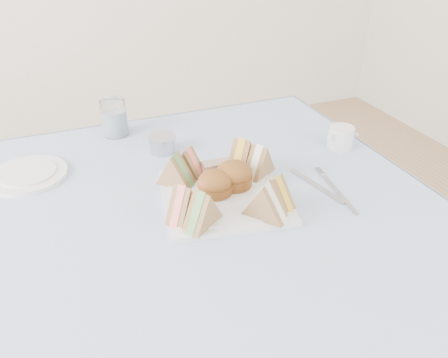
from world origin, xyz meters
name	(u,v)px	position (x,y,z in m)	size (l,w,h in m)	color
table	(206,329)	(0.00, 0.00, 0.37)	(0.90, 0.90, 0.74)	brown
tablecloth	(202,210)	(0.00, 0.00, 0.74)	(1.02, 1.02, 0.01)	#9DBCDA
serving_plate	(224,196)	(0.06, 0.02, 0.75)	(0.26, 0.26, 0.01)	silver
sandwich_fl_a	(183,201)	(-0.05, -0.03, 0.79)	(0.08, 0.04, 0.07)	#9F804C
sandwich_fl_b	(202,208)	(-0.02, -0.06, 0.80)	(0.09, 0.04, 0.08)	#9F804C
sandwich_fr_a	(276,191)	(0.14, -0.06, 0.79)	(0.08, 0.04, 0.07)	#9F804C
sandwich_fr_b	(265,200)	(0.10, -0.08, 0.80)	(0.09, 0.04, 0.08)	#9F804C
sandwich_bl_a	(176,169)	(-0.03, 0.10, 0.80)	(0.09, 0.04, 0.08)	#9F804C
sandwich_bl_b	(188,162)	(0.01, 0.13, 0.79)	(0.08, 0.04, 0.07)	#9F804C
sandwich_br_a	(259,160)	(0.16, 0.07, 0.80)	(0.09, 0.04, 0.08)	#9F804C
sandwich_br_b	(242,154)	(0.14, 0.10, 0.80)	(0.09, 0.04, 0.08)	#9F804C
scone_left	(215,184)	(0.04, 0.03, 0.78)	(0.08, 0.08, 0.05)	brown
scone_right	(234,175)	(0.09, 0.04, 0.79)	(0.08, 0.08, 0.05)	brown
pastry_slice	(219,169)	(0.08, 0.10, 0.78)	(0.08, 0.03, 0.04)	#C9BC87
side_plate	(28,175)	(-0.34, 0.28, 0.75)	(0.18, 0.18, 0.01)	silver
water_glass	(114,118)	(-0.10, 0.43, 0.80)	(0.07, 0.07, 0.10)	white
tea_strainer	(162,145)	(-0.01, 0.28, 0.77)	(0.07, 0.07, 0.04)	#AFAFB9
knife	(317,186)	(0.27, -0.01, 0.75)	(0.01, 0.17, 0.00)	#AFAFB9
fork	(339,194)	(0.30, -0.06, 0.75)	(0.01, 0.16, 0.00)	#AFAFB9
creamer_jug	(341,137)	(0.43, 0.13, 0.77)	(0.07, 0.07, 0.06)	silver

